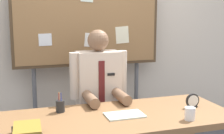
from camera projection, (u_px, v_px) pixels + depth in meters
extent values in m
cube|color=beige|center=(84.00, 29.00, 3.45)|extent=(6.40, 0.08, 2.70)
cube|color=brown|center=(119.00, 119.00, 2.44)|extent=(1.80, 0.77, 0.05)
cube|color=beige|center=(98.00, 90.00, 2.99)|extent=(0.40, 0.22, 0.74)
sphere|color=brown|center=(98.00, 40.00, 2.90)|extent=(0.20, 0.20, 0.20)
cylinder|color=beige|center=(75.00, 76.00, 2.87)|extent=(0.09, 0.09, 0.43)
cylinder|color=beige|center=(122.00, 73.00, 3.01)|extent=(0.09, 0.09, 0.43)
cylinder|color=brown|center=(91.00, 99.00, 2.70)|extent=(0.09, 0.30, 0.09)
cylinder|color=brown|center=(122.00, 96.00, 2.79)|extent=(0.09, 0.30, 0.09)
cube|color=#591919|center=(102.00, 87.00, 2.87)|extent=(0.06, 0.01, 0.48)
cube|color=black|center=(111.00, 74.00, 2.88)|extent=(0.07, 0.01, 0.02)
cube|color=#4C3823|center=(88.00, 19.00, 3.24)|extent=(1.54, 0.05, 0.97)
cube|color=olive|center=(88.00, 19.00, 3.23)|extent=(1.48, 0.04, 0.91)
cylinder|color=#59595E|center=(35.00, 113.00, 3.27)|extent=(0.04, 0.04, 1.01)
cylinder|color=#59595E|center=(136.00, 103.00, 3.61)|extent=(0.04, 0.04, 1.01)
cube|color=white|center=(45.00, 40.00, 3.11)|extent=(0.13, 0.00, 0.12)
cube|color=white|center=(90.00, 40.00, 3.25)|extent=(0.12, 0.00, 0.15)
cube|color=#F4EFCC|center=(122.00, 35.00, 3.35)|extent=(0.16, 0.00, 0.19)
cube|color=olive|center=(27.00, 129.00, 1.99)|extent=(0.18, 0.25, 0.04)
cube|color=silver|center=(125.00, 115.00, 2.43)|extent=(0.30, 0.19, 0.01)
cylinder|color=black|center=(192.00, 101.00, 2.63)|extent=(0.12, 0.02, 0.12)
cylinder|color=white|center=(193.00, 101.00, 2.62)|extent=(0.10, 0.00, 0.10)
cube|color=black|center=(192.00, 107.00, 2.64)|extent=(0.08, 0.04, 0.01)
cylinder|color=white|center=(190.00, 114.00, 2.33)|extent=(0.08, 0.08, 0.10)
cylinder|color=#262626|center=(60.00, 106.00, 2.51)|extent=(0.07, 0.07, 0.09)
cylinder|color=#263399|center=(61.00, 102.00, 2.50)|extent=(0.01, 0.01, 0.15)
cylinder|color=maroon|center=(59.00, 102.00, 2.49)|extent=(0.01, 0.01, 0.15)
cylinder|color=gold|center=(59.00, 101.00, 2.51)|extent=(0.01, 0.01, 0.15)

